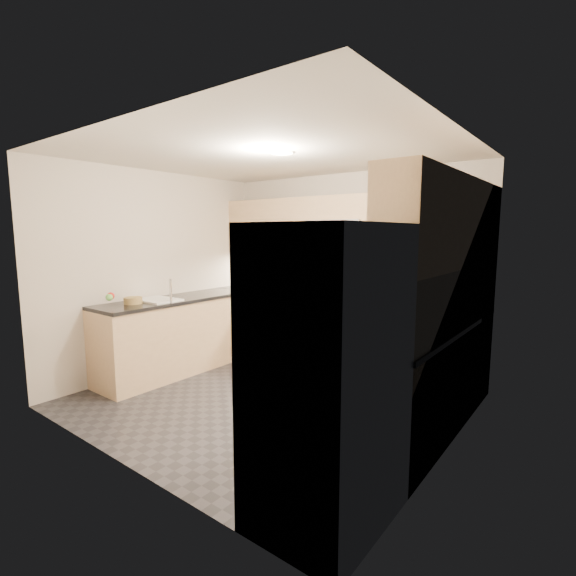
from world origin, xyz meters
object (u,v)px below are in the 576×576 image
at_px(refrigerator, 328,376).
at_px(cutting_board, 287,291).
at_px(gas_range, 332,334).
at_px(fruit_basket, 133,300).
at_px(microwave, 339,236).
at_px(utensil_bowl, 441,301).

xyz_separation_m(refrigerator, cutting_board, (-2.20, 2.44, 0.05)).
bearing_deg(gas_range, fruit_basket, -130.10).
distance_m(gas_range, microwave, 1.25).
bearing_deg(refrigerator, fruit_basket, 168.61).
distance_m(microwave, utensil_bowl, 1.50).
xyz_separation_m(gas_range, microwave, (0.00, 0.12, 1.24)).
height_order(microwave, fruit_basket, microwave).
xyz_separation_m(gas_range, fruit_basket, (-1.54, -1.82, 0.52)).
bearing_deg(utensil_bowl, gas_range, -178.23).
relative_size(refrigerator, fruit_basket, 8.86).
distance_m(utensil_bowl, fruit_basket, 3.42).
distance_m(utensil_bowl, cutting_board, 2.08).
bearing_deg(gas_range, utensil_bowl, 1.77).
relative_size(microwave, cutting_board, 1.75).
relative_size(microwave, refrigerator, 0.42).
xyz_separation_m(utensil_bowl, fruit_basket, (-2.87, -1.86, -0.04)).
bearing_deg(microwave, utensil_bowl, -3.60).
bearing_deg(refrigerator, microwave, 119.62).
bearing_deg(fruit_basket, refrigerator, -11.39).
bearing_deg(cutting_board, refrigerator, -48.03).
height_order(refrigerator, fruit_basket, refrigerator).
relative_size(utensil_bowl, fruit_basket, 1.25).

